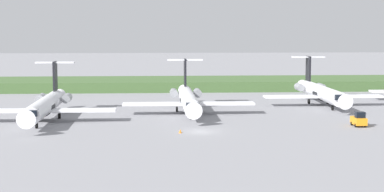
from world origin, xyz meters
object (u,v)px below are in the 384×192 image
object	(u,v)px
regional_jet_second	(46,105)
regional_jet_third	(188,99)
regional_jet_fourth	(321,92)
safety_cone_front_marker	(180,131)
baggage_tug	(359,120)

from	to	relation	value
regional_jet_second	regional_jet_third	world-z (taller)	same
regional_jet_fourth	safety_cone_front_marker	size ratio (longest dim) A/B	56.36
safety_cone_front_marker	regional_jet_second	bearing A→B (deg)	147.53
baggage_tug	safety_cone_front_marker	xyz separation A→B (m)	(-27.40, -4.46, -0.73)
regional_jet_third	safety_cone_front_marker	size ratio (longest dim) A/B	56.36
regional_jet_second	baggage_tug	bearing A→B (deg)	-10.54
regional_jet_second	safety_cone_front_marker	xyz separation A→B (m)	(21.23, -13.51, -2.26)
regional_jet_second	safety_cone_front_marker	bearing A→B (deg)	-32.47
baggage_tug	safety_cone_front_marker	world-z (taller)	baggage_tug
regional_jet_third	safety_cone_front_marker	xyz separation A→B (m)	(-2.26, -20.96, -2.26)
regional_jet_fourth	baggage_tug	xyz separation A→B (m)	(-1.25, -26.43, -1.53)
regional_jet_second	safety_cone_front_marker	size ratio (longest dim) A/B	56.36
regional_jet_fourth	safety_cone_front_marker	world-z (taller)	regional_jet_fourth
regional_jet_third	regional_jet_fourth	world-z (taller)	same
regional_jet_fourth	baggage_tug	size ratio (longest dim) A/B	9.69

